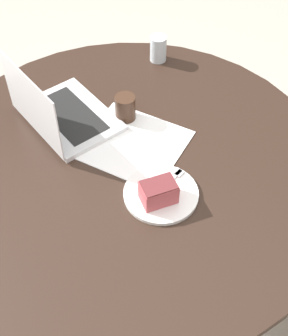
# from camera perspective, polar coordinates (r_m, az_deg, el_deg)

# --- Properties ---
(ground_plane) EXTENTS (12.00, 12.00, 0.00)m
(ground_plane) POSITION_cam_1_polar(r_m,az_deg,el_deg) (2.07, -1.40, -13.09)
(ground_plane) COLOR #B7AD9E
(dining_table) EXTENTS (1.28, 1.28, 0.75)m
(dining_table) POSITION_cam_1_polar(r_m,az_deg,el_deg) (1.56, -1.82, -2.18)
(dining_table) COLOR black
(dining_table) RESTS_ON ground_plane
(paper_document) EXTENTS (0.32, 0.29, 0.00)m
(paper_document) POSITION_cam_1_polar(r_m,az_deg,el_deg) (1.50, -1.38, 2.99)
(paper_document) COLOR white
(paper_document) RESTS_ON dining_table
(plate) EXTENTS (0.22, 0.22, 0.01)m
(plate) POSITION_cam_1_polar(r_m,az_deg,el_deg) (1.36, 2.08, -3.15)
(plate) COLOR white
(plate) RESTS_ON dining_table
(cake_slice) EXTENTS (0.11, 0.12, 0.07)m
(cake_slice) POSITION_cam_1_polar(r_m,az_deg,el_deg) (1.32, 1.78, -2.95)
(cake_slice) COLOR #B74C51
(cake_slice) RESTS_ON plate
(fork) EXTENTS (0.05, 0.17, 0.00)m
(fork) POSITION_cam_1_polar(r_m,az_deg,el_deg) (1.38, 2.85, -1.83)
(fork) COLOR silver
(fork) RESTS_ON plate
(coffee_glass) EXTENTS (0.07, 0.07, 0.09)m
(coffee_glass) POSITION_cam_1_polar(r_m,az_deg,el_deg) (1.56, -2.29, 7.33)
(coffee_glass) COLOR #3D2619
(coffee_glass) RESTS_ON dining_table
(water_glass) EXTENTS (0.06, 0.06, 0.10)m
(water_glass) POSITION_cam_1_polar(r_m,az_deg,el_deg) (1.83, 1.75, 14.34)
(water_glass) COLOR silver
(water_glass) RESTS_ON dining_table
(laptop) EXTENTS (0.40, 0.35, 0.25)m
(laptop) POSITION_cam_1_polar(r_m,az_deg,el_deg) (1.57, -10.14, 6.54)
(laptop) COLOR silver
(laptop) RESTS_ON dining_table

